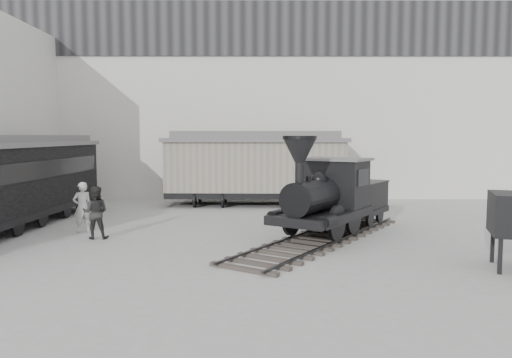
{
  "coord_description": "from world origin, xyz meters",
  "views": [
    {
      "loc": [
        -0.06,
        -14.32,
        3.63
      ],
      "look_at": [
        0.02,
        4.21,
        2.0
      ],
      "focal_mm": 35.0,
      "sensor_mm": 36.0,
      "label": 1
    }
  ],
  "objects_px": {
    "locomotive": "(331,201)",
    "visitor_b": "(95,212)",
    "boxcar": "(255,166)",
    "passenger_coach": "(10,181)",
    "visitor_a": "(82,207)"
  },
  "relations": [
    {
      "from": "passenger_coach",
      "to": "boxcar",
      "type": "bearing_deg",
      "value": 38.44
    },
    {
      "from": "visitor_b",
      "to": "passenger_coach",
      "type": "bearing_deg",
      "value": -29.67
    },
    {
      "from": "visitor_a",
      "to": "passenger_coach",
      "type": "bearing_deg",
      "value": -47.89
    },
    {
      "from": "locomotive",
      "to": "passenger_coach",
      "type": "distance_m",
      "value": 12.27
    },
    {
      "from": "locomotive",
      "to": "visitor_b",
      "type": "bearing_deg",
      "value": -144.17
    },
    {
      "from": "locomotive",
      "to": "boxcar",
      "type": "distance_m",
      "value": 8.57
    },
    {
      "from": "visitor_b",
      "to": "boxcar",
      "type": "bearing_deg",
      "value": -127.82
    },
    {
      "from": "visitor_a",
      "to": "boxcar",
      "type": "bearing_deg",
      "value": -166.13
    },
    {
      "from": "boxcar",
      "to": "passenger_coach",
      "type": "bearing_deg",
      "value": -143.81
    },
    {
      "from": "locomotive",
      "to": "passenger_coach",
      "type": "xyz_separation_m",
      "value": [
        -12.16,
        1.51,
        0.56
      ]
    },
    {
      "from": "visitor_b",
      "to": "visitor_a",
      "type": "bearing_deg",
      "value": -57.28
    },
    {
      "from": "locomotive",
      "to": "visitor_a",
      "type": "distance_m",
      "value": 9.2
    },
    {
      "from": "locomotive",
      "to": "visitor_a",
      "type": "relative_size",
      "value": 5.0
    },
    {
      "from": "locomotive",
      "to": "boxcar",
      "type": "xyz_separation_m",
      "value": [
        -2.67,
        8.11,
        0.72
      ]
    },
    {
      "from": "locomotive",
      "to": "visitor_b",
      "type": "relative_size",
      "value": 5.11
    }
  ]
}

